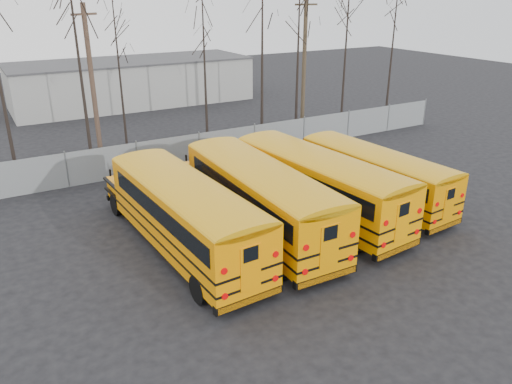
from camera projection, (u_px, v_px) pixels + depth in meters
ground at (312, 240)px, 22.07m from camera, size 120.00×120.00×0.00m
fence at (199, 149)px, 31.31m from camera, size 40.00×0.04×2.00m
distant_building at (133, 82)px, 47.89m from camera, size 22.00×8.00×4.00m
bus_a at (183, 209)px, 20.42m from camera, size 3.29×11.82×3.27m
bus_b at (258, 193)px, 22.00m from camera, size 3.00×11.98×3.33m
bus_c at (315, 180)px, 23.61m from camera, size 3.72×11.89×3.28m
bus_d at (372, 171)px, 25.36m from camera, size 3.15×10.46×2.89m
utility_pole_left at (93, 85)px, 30.10m from camera, size 1.62×0.80×9.60m
utility_pole_right at (304, 63)px, 38.02m from camera, size 1.76×0.45×9.93m
tree_3 at (79, 62)px, 28.17m from camera, size 0.26×0.26×12.90m
tree_4 at (120, 74)px, 33.15m from camera, size 0.26×0.26×10.11m
tree_5 at (205, 70)px, 34.34m from camera, size 0.26×0.26×10.23m
tree_6 at (262, 59)px, 34.97m from camera, size 0.26×0.26×11.50m
tree_7 at (298, 60)px, 37.18m from camera, size 0.26×0.26×10.76m
tree_8 at (346, 46)px, 37.72m from camera, size 0.26×0.26×12.66m
tree_9 at (391, 56)px, 39.60m from camera, size 0.26×0.26×10.82m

